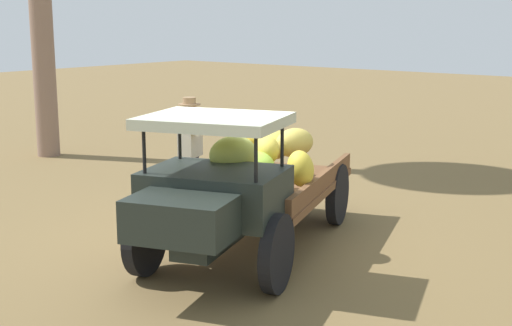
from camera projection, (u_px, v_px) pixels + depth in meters
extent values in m
plane|color=brown|center=(236.00, 245.00, 9.35)|extent=(60.00, 60.00, 0.00)
cube|color=#222925|center=(253.00, 209.00, 9.25)|extent=(3.93, 1.70, 0.16)
cylinder|color=black|center=(277.00, 254.00, 7.66)|extent=(0.88, 0.41, 0.88)
cylinder|color=black|center=(145.00, 238.00, 8.19)|extent=(0.88, 0.41, 0.88)
cylinder|color=black|center=(337.00, 194.00, 10.24)|extent=(0.88, 0.41, 0.88)
cylinder|color=black|center=(234.00, 186.00, 10.77)|extent=(0.88, 0.41, 0.88)
cube|color=brown|center=(265.00, 188.00, 9.63)|extent=(3.39, 2.59, 0.10)
cube|color=brown|center=(322.00, 181.00, 9.33)|extent=(2.87, 1.04, 0.22)
cube|color=brown|center=(210.00, 172.00, 9.86)|extent=(2.87, 1.04, 0.22)
cube|color=#222925|center=(215.00, 193.00, 8.00)|extent=(1.53, 1.79, 0.55)
cube|color=#222925|center=(180.00, 219.00, 7.18)|extent=(1.00, 1.23, 0.44)
cylinder|color=black|center=(256.00, 156.00, 7.27)|extent=(0.04, 0.04, 0.55)
cylinder|color=black|center=(144.00, 149.00, 7.70)|extent=(0.04, 0.04, 0.55)
cylinder|color=black|center=(282.00, 142.00, 8.08)|extent=(0.04, 0.04, 0.55)
cylinder|color=black|center=(180.00, 136.00, 8.51)|extent=(0.04, 0.04, 0.55)
cube|color=beige|center=(214.00, 121.00, 7.83)|extent=(1.64, 1.83, 0.12)
ellipsoid|color=#94BF38|center=(258.00, 165.00, 9.04)|extent=(0.65, 0.75, 0.39)
ellipsoid|color=gold|center=(258.00, 137.00, 10.32)|extent=(0.72, 0.72, 0.48)
ellipsoid|color=gold|center=(295.00, 143.00, 9.82)|extent=(0.70, 0.62, 0.51)
ellipsoid|color=#AEBA4A|center=(233.00, 154.00, 8.51)|extent=(0.75, 0.68, 0.50)
ellipsoid|color=#B5C139|center=(248.00, 168.00, 9.32)|extent=(0.69, 0.58, 0.51)
ellipsoid|color=#81C03A|center=(226.00, 162.00, 9.61)|extent=(0.59, 0.56, 0.48)
ellipsoid|color=gold|center=(274.00, 145.00, 10.02)|extent=(0.66, 0.60, 0.48)
ellipsoid|color=yellow|center=(301.00, 169.00, 8.86)|extent=(0.61, 0.60, 0.51)
ellipsoid|color=gold|center=(266.00, 150.00, 9.21)|extent=(0.65, 0.65, 0.48)
cylinder|color=#443E4D|center=(195.00, 180.00, 11.26)|extent=(0.15, 0.15, 0.82)
cylinder|color=#443E4D|center=(187.00, 184.00, 11.02)|extent=(0.15, 0.15, 0.82)
cube|color=beige|center=(190.00, 136.00, 11.00)|extent=(0.45, 0.34, 0.64)
cylinder|color=beige|center=(199.00, 130.00, 11.03)|extent=(0.38, 0.31, 0.10)
cylinder|color=beige|center=(193.00, 131.00, 10.85)|extent=(0.24, 0.41, 0.10)
sphere|color=#9F7253|center=(189.00, 109.00, 10.91)|extent=(0.22, 0.22, 0.22)
cylinder|color=#9B7753|center=(189.00, 104.00, 10.90)|extent=(0.34, 0.34, 0.02)
cylinder|color=#9B7753|center=(189.00, 100.00, 10.88)|extent=(0.20, 0.20, 0.10)
cube|color=#875E40|center=(276.00, 187.00, 11.69)|extent=(0.66, 0.65, 0.41)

